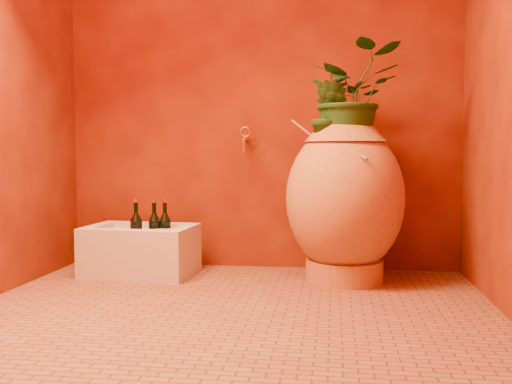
# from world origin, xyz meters

# --- Properties ---
(floor) EXTENTS (2.50, 2.50, 0.00)m
(floor) POSITION_xyz_m (0.00, 0.00, 0.00)
(floor) COLOR brown
(floor) RESTS_ON ground
(wall_back) EXTENTS (2.50, 0.02, 2.50)m
(wall_back) POSITION_xyz_m (0.00, 1.00, 1.25)
(wall_back) COLOR #511004
(wall_back) RESTS_ON ground
(amphora) EXTENTS (0.68, 0.68, 0.97)m
(amphora) POSITION_xyz_m (0.53, 0.65, 0.48)
(amphora) COLOR #B67533
(amphora) RESTS_ON floor
(stone_basin) EXTENTS (0.66, 0.48, 0.30)m
(stone_basin) POSITION_xyz_m (-0.69, 0.66, 0.14)
(stone_basin) COLOR beige
(stone_basin) RESTS_ON floor
(wine_bottle_a) EXTENTS (0.07, 0.07, 0.30)m
(wine_bottle_a) POSITION_xyz_m (-0.54, 0.69, 0.27)
(wine_bottle_a) COLOR black
(wine_bottle_a) RESTS_ON stone_basin
(wine_bottle_b) EXTENTS (0.07, 0.07, 0.30)m
(wine_bottle_b) POSITION_xyz_m (-0.60, 0.66, 0.27)
(wine_bottle_b) COLOR black
(wine_bottle_b) RESTS_ON stone_basin
(wine_bottle_c) EXTENTS (0.07, 0.07, 0.30)m
(wine_bottle_c) POSITION_xyz_m (-0.69, 0.60, 0.27)
(wine_bottle_c) COLOR black
(wine_bottle_c) RESTS_ON stone_basin
(wall_tap) EXTENTS (0.07, 0.15, 0.16)m
(wall_tap) POSITION_xyz_m (-0.08, 0.92, 0.83)
(wall_tap) COLOR #B57E29
(wall_tap) RESTS_ON wall_back
(plant_main) EXTENTS (0.65, 0.62, 0.58)m
(plant_main) POSITION_xyz_m (0.56, 0.66, 1.06)
(plant_main) COLOR #174217
(plant_main) RESTS_ON amphora
(plant_side) EXTENTS (0.27, 0.25, 0.38)m
(plant_side) POSITION_xyz_m (0.44, 0.58, 0.95)
(plant_side) COLOR #174217
(plant_side) RESTS_ON amphora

